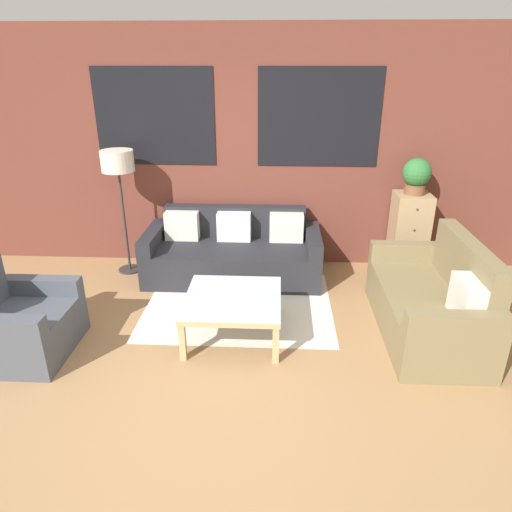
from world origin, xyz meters
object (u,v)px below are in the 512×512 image
(coffee_table, at_px, (233,302))
(floor_lamp, at_px, (118,168))
(drawer_cabinet, at_px, (408,234))
(settee_vintage, at_px, (432,303))
(potted_plant, at_px, (417,175))
(couch_dark, at_px, (233,253))
(armchair_corner, at_px, (19,324))

(coffee_table, bearing_deg, floor_lamp, 135.73)
(drawer_cabinet, bearing_deg, coffee_table, -142.18)
(settee_vintage, bearing_deg, drawer_cabinet, 85.53)
(drawer_cabinet, relative_size, potted_plant, 2.40)
(settee_vintage, relative_size, drawer_cabinet, 1.64)
(couch_dark, relative_size, drawer_cabinet, 2.06)
(potted_plant, bearing_deg, settee_vintage, -94.47)
(coffee_table, xyz_separation_m, drawer_cabinet, (1.96, 1.52, 0.14))
(floor_lamp, bearing_deg, settee_vintage, -20.71)
(drawer_cabinet, bearing_deg, settee_vintage, -94.47)
(floor_lamp, height_order, drawer_cabinet, floor_lamp)
(potted_plant, bearing_deg, coffee_table, -142.18)
(settee_vintage, xyz_separation_m, armchair_corner, (-3.71, -0.50, -0.03))
(floor_lamp, relative_size, potted_plant, 3.60)
(couch_dark, xyz_separation_m, floor_lamp, (-1.30, 0.07, 1.00))
(armchair_corner, bearing_deg, floor_lamp, 76.27)
(settee_vintage, relative_size, floor_lamp, 1.09)
(floor_lamp, bearing_deg, couch_dark, -3.26)
(floor_lamp, distance_m, potted_plant, 3.39)
(armchair_corner, distance_m, coffee_table, 1.89)
(drawer_cabinet, distance_m, potted_plant, 0.71)
(potted_plant, bearing_deg, floor_lamp, -177.76)
(floor_lamp, relative_size, drawer_cabinet, 1.50)
(coffee_table, xyz_separation_m, potted_plant, (1.96, 1.52, 0.86))
(floor_lamp, bearing_deg, drawer_cabinet, 2.23)
(settee_vintage, height_order, drawer_cabinet, drawer_cabinet)
(armchair_corner, xyz_separation_m, floor_lamp, (0.43, 1.75, 1.00))
(floor_lamp, height_order, potted_plant, floor_lamp)
(potted_plant, bearing_deg, drawer_cabinet, -90.00)
(settee_vintage, distance_m, potted_plant, 1.64)
(floor_lamp, xyz_separation_m, drawer_cabinet, (3.39, 0.13, -0.79))
(floor_lamp, bearing_deg, armchair_corner, -103.73)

